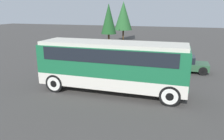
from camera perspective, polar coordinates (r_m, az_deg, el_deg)
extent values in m
plane|color=#423F3D|center=(14.38, 0.00, -5.63)|extent=(120.00, 120.00, 0.00)
cube|color=silver|center=(14.09, 0.00, -2.30)|extent=(9.28, 2.52, 0.76)
cube|color=#19663D|center=(13.76, 0.00, 2.73)|extent=(9.28, 2.52, 1.77)
cube|color=black|center=(13.67, 0.00, 4.52)|extent=(8.17, 2.56, 0.80)
cube|color=beige|center=(13.58, 0.00, 6.84)|extent=(9.10, 2.32, 0.22)
cube|color=#19663D|center=(13.24, 18.90, 0.25)|extent=(0.36, 2.42, 2.03)
cylinder|color=black|center=(12.54, 14.86, -6.55)|extent=(1.17, 0.28, 1.17)
cylinder|color=silver|center=(12.54, 14.86, -6.55)|extent=(0.91, 0.30, 0.91)
cylinder|color=black|center=(12.54, 14.86, -6.55)|extent=(0.44, 0.32, 0.44)
cylinder|color=black|center=(14.70, 15.33, -3.31)|extent=(1.17, 0.28, 1.17)
cylinder|color=silver|center=(14.70, 15.33, -3.31)|extent=(0.91, 0.30, 0.91)
cylinder|color=black|center=(14.70, 15.33, -3.31)|extent=(0.44, 0.32, 0.44)
cylinder|color=black|center=(14.62, -14.73, -3.37)|extent=(1.17, 0.28, 1.17)
cylinder|color=silver|center=(14.62, -14.73, -3.37)|extent=(0.91, 0.30, 0.91)
cylinder|color=black|center=(14.62, -14.73, -3.37)|extent=(0.44, 0.32, 0.44)
cylinder|color=black|center=(16.51, -10.57, -0.96)|extent=(1.17, 0.28, 1.17)
cylinder|color=silver|center=(16.51, -10.57, -0.96)|extent=(0.91, 0.30, 0.91)
cylinder|color=black|center=(16.51, -10.57, -0.96)|extent=(0.44, 0.32, 0.44)
cube|color=#2D5638|center=(19.91, 18.11, 1.21)|extent=(4.08, 1.83, 0.55)
cube|color=black|center=(19.79, 17.77, 2.79)|extent=(2.12, 1.64, 0.55)
cylinder|color=black|center=(19.26, 22.66, -0.27)|extent=(0.71, 0.22, 0.71)
cylinder|color=black|center=(19.26, 22.66, -0.27)|extent=(0.27, 0.26, 0.27)
cylinder|color=black|center=(20.85, 22.30, 0.90)|extent=(0.71, 0.22, 0.71)
cylinder|color=black|center=(20.85, 22.30, 0.90)|extent=(0.27, 0.26, 0.27)
cylinder|color=black|center=(19.19, 13.46, 0.46)|extent=(0.71, 0.22, 0.71)
cylinder|color=black|center=(19.19, 13.46, 0.46)|extent=(0.27, 0.26, 0.27)
cylinder|color=black|center=(20.78, 13.81, 1.57)|extent=(0.71, 0.22, 0.71)
cylinder|color=black|center=(20.78, 13.81, 1.57)|extent=(0.27, 0.26, 0.27)
cube|color=black|center=(20.62, -6.47, 2.47)|extent=(4.15, 1.75, 0.65)
cube|color=black|center=(20.57, -6.94, 4.14)|extent=(2.16, 1.58, 0.56)
cylinder|color=black|center=(19.39, -3.04, 0.98)|extent=(0.68, 0.22, 0.68)
cylinder|color=black|center=(19.39, -3.04, 0.98)|extent=(0.26, 0.26, 0.26)
cylinder|color=black|center=(20.82, -1.54, 2.01)|extent=(0.68, 0.22, 0.68)
cylinder|color=black|center=(20.82, -1.54, 2.01)|extent=(0.26, 0.26, 0.26)
cylinder|color=black|center=(20.69, -11.38, 1.62)|extent=(0.68, 0.22, 0.68)
cylinder|color=black|center=(20.69, -11.38, 1.62)|extent=(0.26, 0.26, 0.26)
cylinder|color=black|center=(22.04, -9.44, 2.56)|extent=(0.68, 0.22, 0.68)
cylinder|color=black|center=(22.04, -9.44, 2.56)|extent=(0.26, 0.26, 0.26)
cylinder|color=brown|center=(32.76, -0.85, 7.90)|extent=(0.28, 0.28, 1.77)
cone|color=#1E5123|center=(32.50, -0.87, 13.25)|extent=(2.23, 2.23, 4.34)
cylinder|color=brown|center=(38.89, 2.92, 9.10)|extent=(0.28, 0.28, 1.81)
cone|color=#28602D|center=(38.67, 2.99, 13.97)|extent=(3.06, 3.06, 4.79)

